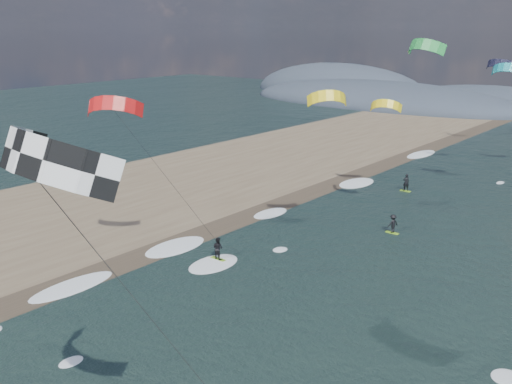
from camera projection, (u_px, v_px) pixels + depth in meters
The scene contains 7 objects.
sand_strip at pixel (29, 228), 47.48m from camera, with size 26.00×240.00×0.00m, color brown.
wet_sand_strip at pixel (118, 265), 40.08m from camera, with size 3.00×240.00×0.00m, color #382D23.
coastal_hills at pixel (376, 99), 132.36m from camera, with size 80.00×41.00×15.00m.
kitesurfer_near_a at pixel (71, 230), 15.34m from camera, with size 8.04×8.65×14.25m.
kitesurfer_near_b at pixel (145, 156), 37.17m from camera, with size 7.06×8.96×12.71m.
far_kitesurfers at pixel (449, 210), 49.53m from camera, with size 13.83×13.06×1.81m.
shoreline_surf at pixel (180, 250), 42.84m from camera, with size 2.40×79.40×0.11m.
Camera 1 is at (19.23, -12.16, 16.17)m, focal length 40.00 mm.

